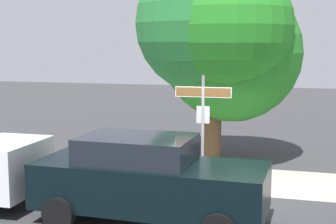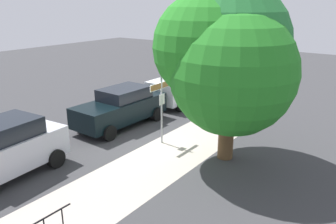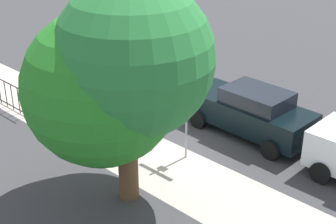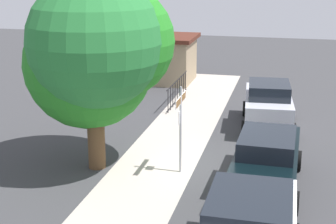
% 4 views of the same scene
% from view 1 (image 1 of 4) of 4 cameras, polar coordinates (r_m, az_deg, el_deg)
% --- Properties ---
extents(ground_plane, '(60.00, 60.00, 0.00)m').
position_cam_1_polar(ground_plane, '(11.80, 5.70, -9.37)').
color(ground_plane, '#38383A').
extents(sidewalk_strip, '(24.00, 2.60, 0.00)m').
position_cam_1_polar(sidewalk_strip, '(12.90, 15.59, -8.12)').
color(sidewalk_strip, '#AFA498').
rests_on(sidewalk_strip, ground_plane).
extents(street_sign, '(1.37, 0.07, 2.76)m').
position_cam_1_polar(street_sign, '(11.86, 4.09, -0.01)').
color(street_sign, '#9EA0A5').
rests_on(street_sign, ground_plane).
extents(shade_tree, '(4.78, 4.78, 6.12)m').
position_cam_1_polar(shade_tree, '(14.29, 5.93, 9.05)').
color(shade_tree, brown).
rests_on(shade_tree, ground_plane).
extents(car_black, '(4.54, 2.04, 1.72)m').
position_cam_1_polar(car_black, '(9.66, -2.36, -7.81)').
color(car_black, black).
rests_on(car_black, ground_plane).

